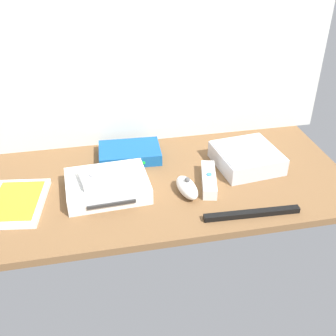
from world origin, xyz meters
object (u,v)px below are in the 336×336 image
at_px(mini_computer, 247,158).
at_px(game_case, 17,203).
at_px(sensor_bar, 252,213).
at_px(network_router, 130,153).
at_px(remote_classic_pad, 108,175).
at_px(game_console, 107,186).
at_px(remote_wand, 209,180).
at_px(remote_nunchuk, 187,187).

height_order(mini_computer, game_case, mini_computer).
distance_m(game_case, sensor_bar, 0.59).
bearing_deg(game_case, sensor_bar, -7.35).
height_order(network_router, sensor_bar, network_router).
xyz_separation_m(game_case, remote_classic_pad, (0.23, 0.01, 0.05)).
bearing_deg(game_console, network_router, 61.53).
height_order(remote_wand, remote_nunchuk, remote_nunchuk).
height_order(remote_wand, remote_classic_pad, remote_classic_pad).
bearing_deg(game_case, mini_computer, 14.08).
bearing_deg(mini_computer, game_console, -172.05).
xyz_separation_m(game_console, remote_classic_pad, (0.01, 0.00, 0.03)).
distance_m(game_case, remote_wand, 0.50).
bearing_deg(sensor_bar, mini_computer, 75.58).
relative_size(network_router, remote_wand, 1.22).
bearing_deg(network_router, game_case, -147.78).
xyz_separation_m(remote_nunchuk, remote_classic_pad, (-0.20, 0.05, 0.03)).
relative_size(remote_wand, remote_classic_pad, 0.97).
height_order(game_case, network_router, network_router).
bearing_deg(remote_nunchuk, sensor_bar, -51.69).
xyz_separation_m(remote_classic_pad, sensor_bar, (0.33, -0.17, -0.05)).
distance_m(network_router, remote_wand, 0.26).
distance_m(mini_computer, network_router, 0.34).
xyz_separation_m(network_router, remote_wand, (0.19, -0.18, -0.00)).
bearing_deg(network_router, mini_computer, -15.58).
xyz_separation_m(game_console, mini_computer, (0.40, 0.06, 0.00)).
relative_size(remote_nunchuk, sensor_bar, 0.44).
bearing_deg(remote_classic_pad, remote_nunchuk, -23.83).
bearing_deg(remote_classic_pad, sensor_bar, -37.24).
distance_m(game_console, sensor_bar, 0.38).
distance_m(game_case, network_router, 0.35).
bearing_deg(remote_wand, network_router, 150.22).
distance_m(mini_computer, remote_wand, 0.15).
bearing_deg(game_console, remote_wand, -6.26).
height_order(game_case, remote_classic_pad, remote_classic_pad).
relative_size(network_router, sensor_bar, 0.77).
bearing_deg(remote_nunchuk, mini_computer, 17.19).
relative_size(mini_computer, remote_nunchuk, 1.77).
relative_size(game_console, network_router, 1.17).
height_order(game_case, sensor_bar, game_case).
relative_size(network_router, remote_classic_pad, 1.19).
xyz_separation_m(remote_wand, sensor_bar, (0.07, -0.15, -0.01)).
distance_m(mini_computer, sensor_bar, 0.23).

